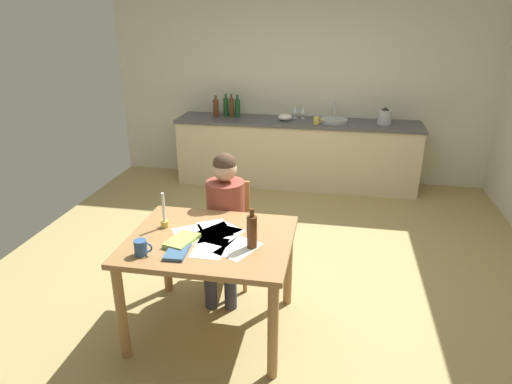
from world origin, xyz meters
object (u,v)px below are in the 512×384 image
object	(u,v)px
wine_glass_near_sink	(303,110)
wine_glass_by_kettle	(295,110)
mixing_bowl	(285,117)
book_magazine	(177,251)
wine_bottle_on_table	(252,231)
bottle_sauce	(237,108)
chair_at_table	(228,227)
book_cookery	(182,241)
bottle_vinegar	(226,107)
teacup_on_counter	(317,120)
candlestick	(164,218)
person_seated	(225,215)
sink_unit	(334,120)
bottle_oil	(216,108)
stovetop_kettle	(385,116)
bottle_wine_red	(232,107)
coffee_mug	(141,248)
dining_table	(211,252)

from	to	relation	value
wine_glass_near_sink	wine_glass_by_kettle	size ratio (longest dim) A/B	1.00
mixing_bowl	book_magazine	bearing A→B (deg)	-94.80
wine_bottle_on_table	bottle_sauce	distance (m)	3.45
chair_at_table	book_cookery	distance (m)	0.87
wine_bottle_on_table	bottle_vinegar	xyz separation A→B (m)	(-1.02, 3.37, 0.15)
book_magazine	teacup_on_counter	size ratio (longest dim) A/B	2.15
book_cookery	candlestick	bearing A→B (deg)	148.91
person_seated	teacup_on_counter	bearing A→B (deg)	76.46
sink_unit	wine_glass_by_kettle	bearing A→B (deg)	164.50
book_magazine	wine_glass_by_kettle	distance (m)	3.61
bottle_oil	teacup_on_counter	distance (m)	1.40
person_seated	wine_bottle_on_table	world-z (taller)	person_seated
bottle_oil	candlestick	bearing A→B (deg)	-81.74
stovetop_kettle	bottle_sauce	bearing A→B (deg)	177.75
bottle_wine_red	teacup_on_counter	distance (m)	1.19
bottle_sauce	chair_at_table	bearing A→B (deg)	-79.30
mixing_bowl	bottle_sauce	bearing A→B (deg)	171.69
candlestick	sink_unit	xyz separation A→B (m)	(1.15, 3.09, 0.08)
coffee_mug	sink_unit	xyz separation A→B (m)	(1.15, 3.50, 0.11)
person_seated	sink_unit	world-z (taller)	person_seated
bottle_vinegar	bottle_wine_red	xyz separation A→B (m)	(0.09, -0.04, 0.00)
chair_at_table	book_cookery	bearing A→B (deg)	-98.17
bottle_sauce	wine_glass_by_kettle	size ratio (longest dim) A/B	1.94
wine_bottle_on_table	person_seated	bearing A→B (deg)	118.99
book_cookery	wine_bottle_on_table	xyz separation A→B (m)	(0.48, 0.03, 0.10)
stovetop_kettle	wine_glass_by_kettle	xyz separation A→B (m)	(-1.17, 0.15, 0.01)
sink_unit	bottle_oil	distance (m)	1.60
book_cookery	stovetop_kettle	size ratio (longest dim) A/B	1.14
person_seated	mixing_bowl	xyz separation A→B (m)	(0.17, 2.61, 0.26)
candlestick	bottle_wine_red	distance (m)	3.15
bottle_vinegar	bottle_wine_red	distance (m)	0.10
candlestick	wine_glass_by_kettle	size ratio (longest dim) A/B	1.76
coffee_mug	wine_glass_by_kettle	xyz separation A→B (m)	(0.62, 3.65, 0.19)
person_seated	teacup_on_counter	world-z (taller)	person_seated
bottle_wine_red	teacup_on_counter	size ratio (longest dim) A/B	2.84
sink_unit	teacup_on_counter	size ratio (longest dim) A/B	3.26
book_magazine	wine_bottle_on_table	xyz separation A→B (m)	(0.47, 0.17, 0.11)
person_seated	bottle_oil	bearing A→B (deg)	106.52
wine_glass_by_kettle	teacup_on_counter	size ratio (longest dim) A/B	1.39
book_magazine	wine_glass_by_kettle	xyz separation A→B (m)	(0.40, 3.58, 0.23)
dining_table	wine_bottle_on_table	size ratio (longest dim) A/B	4.06
book_cookery	wine_glass_near_sink	distance (m)	3.49
wine_glass_near_sink	stovetop_kettle	bearing A→B (deg)	-8.09
candlestick	mixing_bowl	world-z (taller)	candlestick
bottle_vinegar	wine_glass_by_kettle	world-z (taller)	bottle_vinegar
person_seated	bottle_oil	size ratio (longest dim) A/B	4.12
bottle_wine_red	teacup_on_counter	world-z (taller)	bottle_wine_red
book_magazine	sink_unit	bearing A→B (deg)	71.19
chair_at_table	sink_unit	xyz separation A→B (m)	(0.82, 2.49, 0.43)
person_seated	bottle_oil	world-z (taller)	person_seated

